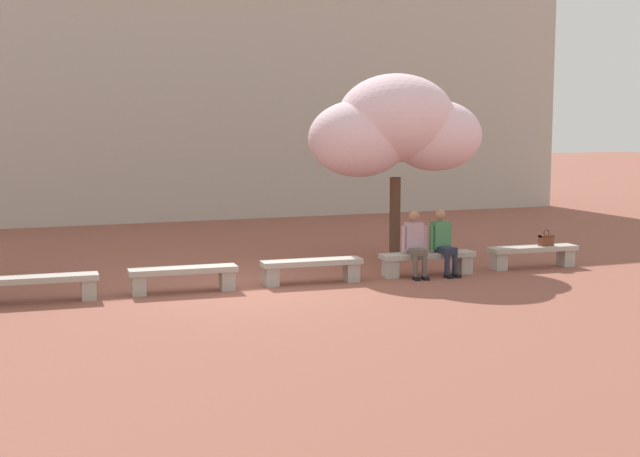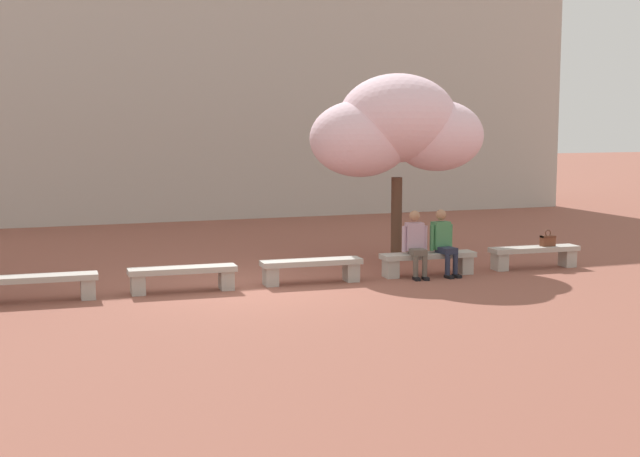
{
  "view_description": "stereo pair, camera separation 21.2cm",
  "coord_description": "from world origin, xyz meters",
  "px_view_note": "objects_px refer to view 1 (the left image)",
  "views": [
    {
      "loc": [
        -4.45,
        -15.38,
        3.08
      ],
      "look_at": [
        1.46,
        0.2,
        1.0
      ],
      "focal_mm": 50.0,
      "sensor_mm": 36.0,
      "label": 1
    },
    {
      "loc": [
        -4.26,
        -15.45,
        3.08
      ],
      "look_at": [
        1.46,
        0.2,
        1.0
      ],
      "focal_mm": 50.0,
      "sensor_mm": 36.0,
      "label": 2
    }
  ],
  "objects_px": {
    "stone_bench_center": "(183,275)",
    "person_seated_left": "(415,241)",
    "handbag": "(546,239)",
    "stone_bench_near_east": "(312,267)",
    "person_seated_right": "(443,240)",
    "cherry_tree_main": "(394,128)",
    "stone_bench_near_west": "(40,284)",
    "stone_bench_east_end": "(428,260)",
    "stone_bench_far_east": "(533,253)"
  },
  "relations": [
    {
      "from": "person_seated_left",
      "to": "person_seated_right",
      "type": "bearing_deg",
      "value": -0.06
    },
    {
      "from": "stone_bench_near_east",
      "to": "person_seated_left",
      "type": "distance_m",
      "value": 2.16
    },
    {
      "from": "stone_bench_near_west",
      "to": "stone_bench_east_end",
      "type": "bearing_deg",
      "value": 0.0
    },
    {
      "from": "stone_bench_far_east",
      "to": "cherry_tree_main",
      "type": "bearing_deg",
      "value": 140.59
    },
    {
      "from": "person_seated_left",
      "to": "handbag",
      "type": "distance_m",
      "value": 3.03
    },
    {
      "from": "stone_bench_east_end",
      "to": "cherry_tree_main",
      "type": "distance_m",
      "value": 3.16
    },
    {
      "from": "person_seated_left",
      "to": "person_seated_right",
      "type": "relative_size",
      "value": 1.0
    },
    {
      "from": "stone_bench_near_east",
      "to": "person_seated_right",
      "type": "height_order",
      "value": "person_seated_right"
    },
    {
      "from": "person_seated_left",
      "to": "stone_bench_center",
      "type": "bearing_deg",
      "value": 179.34
    },
    {
      "from": "stone_bench_east_end",
      "to": "person_seated_right",
      "type": "bearing_deg",
      "value": -10.24
    },
    {
      "from": "stone_bench_center",
      "to": "stone_bench_far_east",
      "type": "xyz_separation_m",
      "value": [
        7.28,
        0.0,
        0.0
      ]
    },
    {
      "from": "stone_bench_near_west",
      "to": "stone_bench_far_east",
      "type": "bearing_deg",
      "value": 0.0
    },
    {
      "from": "stone_bench_near_west",
      "to": "handbag",
      "type": "xyz_separation_m",
      "value": [
        10.01,
        -0.02,
        0.27
      ]
    },
    {
      "from": "person_seated_left",
      "to": "stone_bench_near_east",
      "type": "bearing_deg",
      "value": 178.58
    },
    {
      "from": "stone_bench_near_east",
      "to": "stone_bench_far_east",
      "type": "height_order",
      "value": "same"
    },
    {
      "from": "stone_bench_near_west",
      "to": "handbag",
      "type": "relative_size",
      "value": 5.69
    },
    {
      "from": "handbag",
      "to": "cherry_tree_main",
      "type": "distance_m",
      "value": 3.93
    },
    {
      "from": "stone_bench_center",
      "to": "stone_bench_near_east",
      "type": "distance_m",
      "value": 2.43
    },
    {
      "from": "stone_bench_far_east",
      "to": "stone_bench_center",
      "type": "bearing_deg",
      "value": 180.0
    },
    {
      "from": "stone_bench_center",
      "to": "cherry_tree_main",
      "type": "distance_m",
      "value": 5.91
    },
    {
      "from": "cherry_tree_main",
      "to": "handbag",
      "type": "bearing_deg",
      "value": -36.22
    },
    {
      "from": "stone_bench_center",
      "to": "stone_bench_east_end",
      "type": "distance_m",
      "value": 4.85
    },
    {
      "from": "stone_bench_center",
      "to": "handbag",
      "type": "height_order",
      "value": "handbag"
    },
    {
      "from": "stone_bench_near_east",
      "to": "handbag",
      "type": "height_order",
      "value": "handbag"
    },
    {
      "from": "stone_bench_near_west",
      "to": "stone_bench_east_end",
      "type": "distance_m",
      "value": 7.28
    },
    {
      "from": "stone_bench_center",
      "to": "stone_bench_far_east",
      "type": "relative_size",
      "value": 1.0
    },
    {
      "from": "stone_bench_center",
      "to": "stone_bench_near_east",
      "type": "bearing_deg",
      "value": 0.0
    },
    {
      "from": "stone_bench_near_west",
      "to": "stone_bench_center",
      "type": "distance_m",
      "value": 2.43
    },
    {
      "from": "stone_bench_near_east",
      "to": "stone_bench_near_west",
      "type": "bearing_deg",
      "value": 180.0
    },
    {
      "from": "stone_bench_center",
      "to": "person_seated_right",
      "type": "height_order",
      "value": "person_seated_right"
    },
    {
      "from": "stone_bench_near_west",
      "to": "person_seated_left",
      "type": "xyz_separation_m",
      "value": [
        6.98,
        -0.05,
        0.39
      ]
    },
    {
      "from": "person_seated_left",
      "to": "stone_bench_east_end",
      "type": "bearing_deg",
      "value": 9.97
    },
    {
      "from": "stone_bench_near_west",
      "to": "stone_bench_far_east",
      "type": "relative_size",
      "value": 1.0
    },
    {
      "from": "stone_bench_center",
      "to": "cherry_tree_main",
      "type": "height_order",
      "value": "cherry_tree_main"
    },
    {
      "from": "stone_bench_near_east",
      "to": "handbag",
      "type": "distance_m",
      "value": 5.16
    },
    {
      "from": "stone_bench_far_east",
      "to": "cherry_tree_main",
      "type": "relative_size",
      "value": 0.48
    },
    {
      "from": "stone_bench_center",
      "to": "stone_bench_near_east",
      "type": "xyz_separation_m",
      "value": [
        2.43,
        0.0,
        0.0
      ]
    },
    {
      "from": "stone_bench_center",
      "to": "handbag",
      "type": "bearing_deg",
      "value": -0.15
    },
    {
      "from": "stone_bench_center",
      "to": "person_seated_right",
      "type": "xyz_separation_m",
      "value": [
        5.15,
        -0.05,
        0.39
      ]
    },
    {
      "from": "stone_bench_center",
      "to": "handbag",
      "type": "relative_size",
      "value": 5.69
    },
    {
      "from": "stone_bench_near_west",
      "to": "person_seated_left",
      "type": "bearing_deg",
      "value": -0.43
    },
    {
      "from": "stone_bench_center",
      "to": "stone_bench_east_end",
      "type": "xyz_separation_m",
      "value": [
        4.85,
        0.0,
        0.0
      ]
    },
    {
      "from": "person_seated_right",
      "to": "cherry_tree_main",
      "type": "distance_m",
      "value": 2.89
    },
    {
      "from": "stone_bench_center",
      "to": "cherry_tree_main",
      "type": "bearing_deg",
      "value": 20.53
    },
    {
      "from": "person_seated_left",
      "to": "handbag",
      "type": "height_order",
      "value": "person_seated_left"
    },
    {
      "from": "stone_bench_center",
      "to": "stone_bench_near_west",
      "type": "bearing_deg",
      "value": 180.0
    },
    {
      "from": "stone_bench_near_east",
      "to": "person_seated_right",
      "type": "xyz_separation_m",
      "value": [
        2.72,
        -0.05,
        0.39
      ]
    },
    {
      "from": "person_seated_left",
      "to": "handbag",
      "type": "xyz_separation_m",
      "value": [
        3.03,
        0.03,
        -0.12
      ]
    },
    {
      "from": "person_seated_right",
      "to": "stone_bench_near_east",
      "type": "bearing_deg",
      "value": 178.88
    },
    {
      "from": "stone_bench_center",
      "to": "person_seated_left",
      "type": "xyz_separation_m",
      "value": [
        4.55,
        -0.05,
        0.39
      ]
    }
  ]
}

